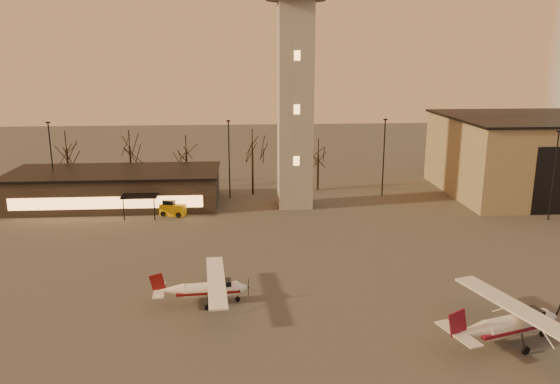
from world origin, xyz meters
name	(u,v)px	position (x,y,z in m)	size (l,w,h in m)	color
ground	(336,320)	(0.00, 0.00, 0.00)	(220.00, 220.00, 0.00)	#413E3C
control_tower	(295,70)	(0.00, 30.00, 16.33)	(6.80, 6.80, 32.60)	gray
terminal	(116,188)	(-21.99, 31.98, 2.16)	(25.40, 12.20, 4.30)	black
light_poles	(298,161)	(0.50, 31.00, 5.41)	(58.50, 12.25, 10.14)	black
tree_row	(188,147)	(-13.70, 39.16, 5.94)	(37.20, 9.20, 8.80)	black
cessna_front	(517,327)	(11.11, -3.85, 1.10)	(9.35, 11.55, 3.21)	silver
cessna_rear	(212,292)	(-8.79, 3.40, 0.91)	(7.66, 9.67, 2.66)	white
service_cart	(173,209)	(-14.47, 27.02, 0.70)	(3.21, 2.52, 1.82)	gold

